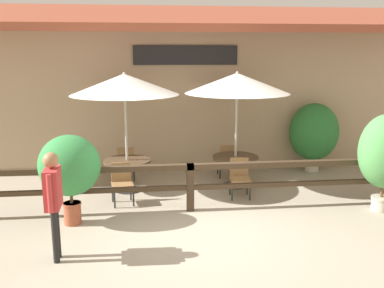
% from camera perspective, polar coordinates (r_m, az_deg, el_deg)
% --- Properties ---
extents(ground_plane, '(60.00, 60.00, 0.00)m').
position_cam_1_polar(ground_plane, '(7.63, 0.65, -11.63)').
color(ground_plane, '#9E937F').
extents(building_facade, '(14.28, 1.49, 4.23)m').
position_cam_1_polar(building_facade, '(11.10, -1.96, 7.45)').
color(building_facade, tan).
rests_on(building_facade, ground).
extents(patio_railing, '(10.40, 0.14, 0.95)m').
position_cam_1_polar(patio_railing, '(8.37, -0.23, -4.38)').
color(patio_railing, '#3D2D1E').
rests_on(patio_railing, ground).
extents(patio_umbrella_near, '(2.36, 2.36, 2.66)m').
position_cam_1_polar(patio_umbrella_near, '(9.41, -8.99, 7.85)').
color(patio_umbrella_near, '#B7B2A8').
rests_on(patio_umbrella_near, ground).
extents(dining_table_near, '(1.06, 1.06, 0.72)m').
position_cam_1_polar(dining_table_near, '(9.71, -8.63, -2.91)').
color(dining_table_near, '#4C3826').
rests_on(dining_table_near, ground).
extents(chair_near_streetside, '(0.49, 0.49, 0.84)m').
position_cam_1_polar(chair_near_streetside, '(8.95, -9.32, -4.95)').
color(chair_near_streetside, olive).
rests_on(chair_near_streetside, ground).
extents(chair_near_wallside, '(0.45, 0.45, 0.84)m').
position_cam_1_polar(chair_near_wallside, '(10.53, -8.84, -2.32)').
color(chair_near_wallside, olive).
rests_on(chair_near_wallside, ground).
extents(patio_umbrella_middle, '(2.36, 2.36, 2.66)m').
position_cam_1_polar(patio_umbrella_middle, '(9.68, 6.03, 8.06)').
color(patio_umbrella_middle, '#B7B2A8').
rests_on(patio_umbrella_middle, ground).
extents(dining_table_middle, '(1.06, 1.06, 0.72)m').
position_cam_1_polar(dining_table_middle, '(9.98, 5.80, -2.42)').
color(dining_table_middle, '#4C3826').
rests_on(dining_table_middle, ground).
extents(chair_middle_streetside, '(0.45, 0.45, 0.84)m').
position_cam_1_polar(chair_middle_streetside, '(9.28, 6.39, -4.24)').
color(chair_middle_streetside, olive).
rests_on(chair_middle_streetside, ground).
extents(chair_middle_wallside, '(0.43, 0.43, 0.84)m').
position_cam_1_polar(chair_middle_wallside, '(10.71, 4.68, -1.98)').
color(chair_middle_wallside, olive).
rests_on(chair_middle_wallside, ground).
extents(potted_plant_entrance_palm, '(1.09, 0.98, 1.66)m').
position_cam_1_polar(potted_plant_entrance_palm, '(7.92, -16.01, -2.98)').
color(potted_plant_entrance_palm, '#9E4C33').
rests_on(potted_plant_entrance_palm, ground).
extents(potted_plant_tall_tropical, '(1.28, 1.15, 1.79)m').
position_cam_1_polar(potted_plant_tall_tropical, '(11.54, 15.94, 1.46)').
color(potted_plant_tall_tropical, '#B7AD99').
rests_on(potted_plant_tall_tropical, ground).
extents(pedestrian, '(0.23, 0.59, 1.67)m').
position_cam_1_polar(pedestrian, '(6.61, -18.05, -6.12)').
color(pedestrian, black).
rests_on(pedestrian, ground).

